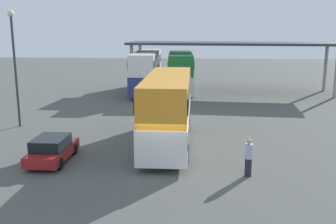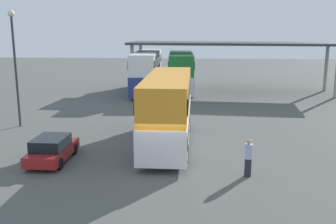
{
  "view_description": "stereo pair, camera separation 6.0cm",
  "coord_description": "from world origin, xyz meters",
  "px_view_note": "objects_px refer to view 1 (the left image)",
  "views": [
    {
      "loc": [
        1.46,
        -18.06,
        6.88
      ],
      "look_at": [
        -0.01,
        4.11,
        2.0
      ],
      "focal_mm": 41.31,
      "sensor_mm": 36.0,
      "label": 1
    },
    {
      "loc": [
        1.52,
        -18.06,
        6.88
      ],
      "look_at": [
        -0.01,
        4.11,
        2.0
      ],
      "focal_mm": 41.31,
      "sensor_mm": 36.0,
      "label": 2
    }
  ],
  "objects_px": {
    "double_decker_main": "(168,107)",
    "double_decker_mid_row": "(180,71)",
    "parked_hatchback": "(52,149)",
    "lamppost_tall": "(14,55)",
    "pedestrian_waiting": "(249,158)",
    "double_decker_near_canopy": "(146,70)"
  },
  "relations": [
    {
      "from": "double_decker_main",
      "to": "double_decker_mid_row",
      "type": "relative_size",
      "value": 0.99
    },
    {
      "from": "parked_hatchback",
      "to": "double_decker_mid_row",
      "type": "xyz_separation_m",
      "value": [
        5.9,
        22.53,
        1.65
      ]
    },
    {
      "from": "double_decker_main",
      "to": "parked_hatchback",
      "type": "distance_m",
      "value": 6.94
    },
    {
      "from": "double_decker_main",
      "to": "lamppost_tall",
      "type": "distance_m",
      "value": 11.72
    },
    {
      "from": "double_decker_main",
      "to": "double_decker_mid_row",
      "type": "distance_m",
      "value": 19.12
    },
    {
      "from": "parked_hatchback",
      "to": "double_decker_main",
      "type": "bearing_deg",
      "value": -59.43
    },
    {
      "from": "double_decker_near_canopy",
      "to": "lamppost_tall",
      "type": "height_order",
      "value": "lamppost_tall"
    },
    {
      "from": "pedestrian_waiting",
      "to": "double_decker_near_canopy",
      "type": "bearing_deg",
      "value": 150.17
    },
    {
      "from": "double_decker_near_canopy",
      "to": "double_decker_main",
      "type": "bearing_deg",
      "value": -170.52
    },
    {
      "from": "double_decker_near_canopy",
      "to": "pedestrian_waiting",
      "type": "xyz_separation_m",
      "value": [
        7.68,
        -23.85,
        -1.46
      ]
    },
    {
      "from": "double_decker_mid_row",
      "to": "lamppost_tall",
      "type": "height_order",
      "value": "lamppost_tall"
    },
    {
      "from": "lamppost_tall",
      "to": "double_decker_mid_row",
      "type": "bearing_deg",
      "value": 54.92
    },
    {
      "from": "double_decker_main",
      "to": "pedestrian_waiting",
      "type": "distance_m",
      "value": 6.45
    },
    {
      "from": "lamppost_tall",
      "to": "pedestrian_waiting",
      "type": "distance_m",
      "value": 17.61
    },
    {
      "from": "pedestrian_waiting",
      "to": "double_decker_main",
      "type": "bearing_deg",
      "value": 172.86
    },
    {
      "from": "double_decker_near_canopy",
      "to": "double_decker_mid_row",
      "type": "distance_m",
      "value": 3.65
    },
    {
      "from": "double_decker_main",
      "to": "pedestrian_waiting",
      "type": "bearing_deg",
      "value": -139.24
    },
    {
      "from": "parked_hatchback",
      "to": "lamppost_tall",
      "type": "height_order",
      "value": "lamppost_tall"
    },
    {
      "from": "double_decker_near_canopy",
      "to": "lamppost_tall",
      "type": "xyz_separation_m",
      "value": [
        -7.21,
        -15.39,
        2.65
      ]
    },
    {
      "from": "parked_hatchback",
      "to": "double_decker_mid_row",
      "type": "relative_size",
      "value": 0.38
    },
    {
      "from": "double_decker_near_canopy",
      "to": "double_decker_mid_row",
      "type": "bearing_deg",
      "value": -90.07
    },
    {
      "from": "double_decker_main",
      "to": "double_decker_mid_row",
      "type": "height_order",
      "value": "double_decker_mid_row"
    }
  ]
}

